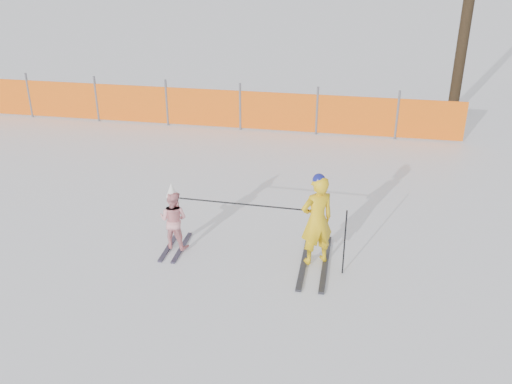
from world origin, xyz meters
TOP-DOWN VIEW (x-y plane):
  - ground at (0.00, 0.00)m, footprint 120.00×120.00m
  - adult at (1.03, 0.11)m, footprint 0.65×1.67m
  - child at (-1.32, 0.18)m, footprint 0.54×0.99m
  - ski_poles at (0.41, 0.06)m, footprint 2.69×0.28m
  - safety_fence at (-3.74, 6.34)m, footprint 15.68×0.06m

SIDE VIEW (x-z plane):
  - ground at x=0.00m, z-range 0.00..0.00m
  - child at x=-1.32m, z-range -0.05..1.14m
  - safety_fence at x=-3.74m, z-range -0.07..1.18m
  - adult at x=1.03m, z-range -0.01..1.56m
  - ski_poles at x=0.41m, z-range 0.26..1.35m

